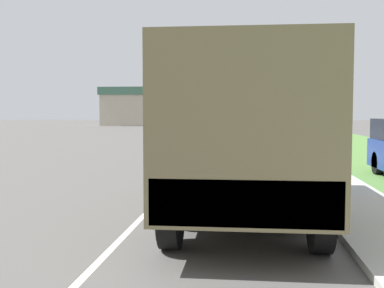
% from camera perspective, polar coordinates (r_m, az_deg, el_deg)
% --- Properties ---
extents(ground_plane, '(180.00, 180.00, 0.00)m').
position_cam_1_polar(ground_plane, '(37.18, 3.12, 0.56)').
color(ground_plane, '#565451').
extents(lane_centre_stripe, '(0.12, 120.00, 0.00)m').
position_cam_1_polar(lane_centre_stripe, '(37.18, 3.12, 0.56)').
color(lane_centre_stripe, silver).
rests_on(lane_centre_stripe, ground).
extents(sidewalk_right, '(1.80, 120.00, 0.12)m').
position_cam_1_polar(sidewalk_right, '(37.21, 10.05, 0.60)').
color(sidewalk_right, beige).
rests_on(sidewalk_right, ground).
extents(grass_strip_right, '(7.00, 120.00, 0.02)m').
position_cam_1_polar(grass_strip_right, '(37.76, 16.73, 0.47)').
color(grass_strip_right, '#56843D').
rests_on(grass_strip_right, ground).
extents(military_truck, '(2.54, 7.39, 3.15)m').
position_cam_1_polar(military_truck, '(9.47, 6.30, 1.78)').
color(military_truck, '#545B3D').
rests_on(military_truck, ground).
extents(car_nearest_ahead, '(1.81, 4.63, 1.56)m').
position_cam_1_polar(car_nearest_ahead, '(21.60, 6.07, 0.07)').
color(car_nearest_ahead, maroon).
rests_on(car_nearest_ahead, ground).
extents(car_second_ahead, '(1.92, 4.42, 1.69)m').
position_cam_1_polar(car_second_ahead, '(35.25, 5.80, 1.59)').
color(car_second_ahead, silver).
rests_on(car_second_ahead, ground).
extents(car_third_ahead, '(1.75, 4.28, 1.73)m').
position_cam_1_polar(car_third_ahead, '(45.85, 6.15, 2.11)').
color(car_third_ahead, navy).
rests_on(car_third_ahead, ground).
extents(car_fourth_ahead, '(1.95, 4.04, 1.52)m').
position_cam_1_polar(car_fourth_ahead, '(56.22, 6.12, 2.34)').
color(car_fourth_ahead, navy).
rests_on(car_fourth_ahead, ground).
extents(building_distant, '(12.70, 9.92, 5.93)m').
position_cam_1_polar(building_distant, '(77.64, -5.56, 4.45)').
color(building_distant, '#B2A893').
rests_on(building_distant, ground).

